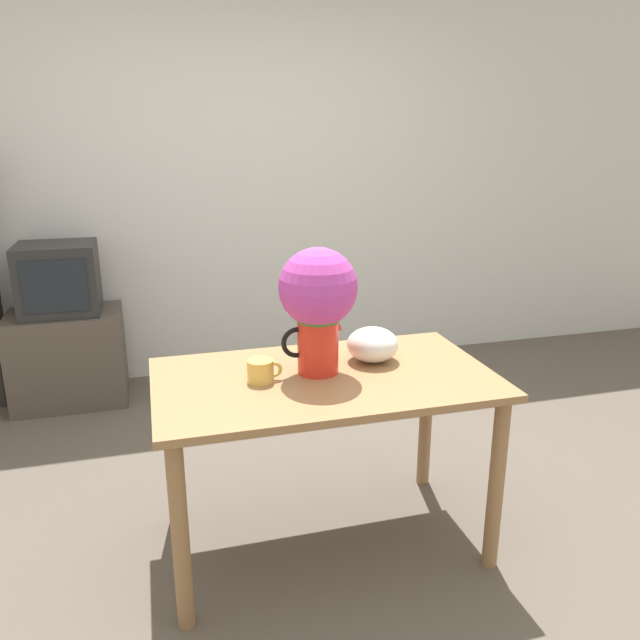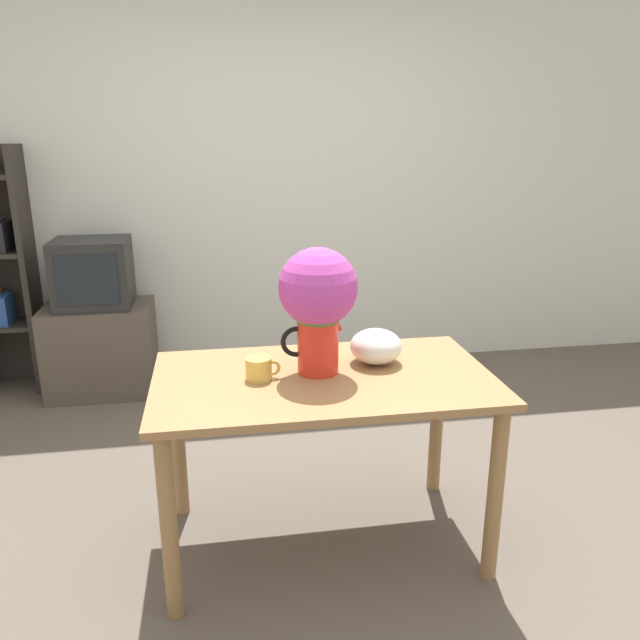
{
  "view_description": "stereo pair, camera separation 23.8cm",
  "coord_description": "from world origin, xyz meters",
  "px_view_note": "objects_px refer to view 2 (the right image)",
  "views": [
    {
      "loc": [
        -0.62,
        -2.23,
        1.67
      ],
      "look_at": [
        -0.01,
        -0.03,
        0.97
      ],
      "focal_mm": 35.0,
      "sensor_mm": 36.0,
      "label": 1
    },
    {
      "loc": [
        -0.39,
        -2.28,
        1.67
      ],
      "look_at": [
        -0.01,
        -0.03,
        0.97
      ],
      "focal_mm": 35.0,
      "sensor_mm": 36.0,
      "label": 2
    }
  ],
  "objects_px": {
    "flower_vase": "(318,299)",
    "coffee_mug": "(259,368)",
    "tv_set": "(93,273)",
    "white_bowl": "(376,346)"
  },
  "relations": [
    {
      "from": "flower_vase",
      "to": "tv_set",
      "type": "relative_size",
      "value": 1.08
    },
    {
      "from": "flower_vase",
      "to": "coffee_mug",
      "type": "distance_m",
      "value": 0.35
    },
    {
      "from": "flower_vase",
      "to": "tv_set",
      "type": "bearing_deg",
      "value": 123.0
    },
    {
      "from": "flower_vase",
      "to": "white_bowl",
      "type": "distance_m",
      "value": 0.34
    },
    {
      "from": "tv_set",
      "to": "coffee_mug",
      "type": "bearing_deg",
      "value": -63.06
    },
    {
      "from": "tv_set",
      "to": "flower_vase",
      "type": "bearing_deg",
      "value": -57.0
    },
    {
      "from": "flower_vase",
      "to": "white_bowl",
      "type": "height_order",
      "value": "flower_vase"
    },
    {
      "from": "white_bowl",
      "to": "coffee_mug",
      "type": "bearing_deg",
      "value": -168.83
    },
    {
      "from": "white_bowl",
      "to": "tv_set",
      "type": "xyz_separation_m",
      "value": [
        -1.39,
        1.7,
        -0.02
      ]
    },
    {
      "from": "flower_vase",
      "to": "coffee_mug",
      "type": "height_order",
      "value": "flower_vase"
    }
  ]
}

